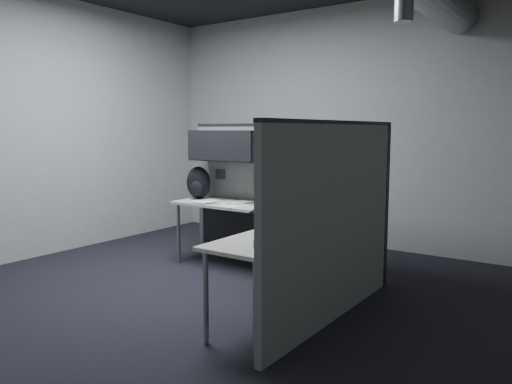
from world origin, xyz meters
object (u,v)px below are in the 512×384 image
Objects in this scene: desk at (270,224)px; backpack at (198,183)px; keyboard at (274,213)px; monitor at (325,188)px; phone at (272,230)px.

backpack reaches higher than desk.
keyboard reaches higher than desk.
backpack is (-1.76, 0.16, -0.07)m from monitor.
phone is 2.21m from backpack.
phone is (0.59, -0.87, 0.15)m from desk.
desk is 1.06m from phone.
desk is 0.66m from monitor.
keyboard is (0.11, -0.11, 0.14)m from desk.
monitor is 1.08m from phone.
keyboard is 1.29× the size of backpack.
phone is at bearing -98.67° from monitor.
monitor is 1.56× the size of backpack.
monitor reaches higher than backpack.
backpack is (-1.84, 1.21, 0.16)m from phone.
desk is 0.21m from keyboard.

